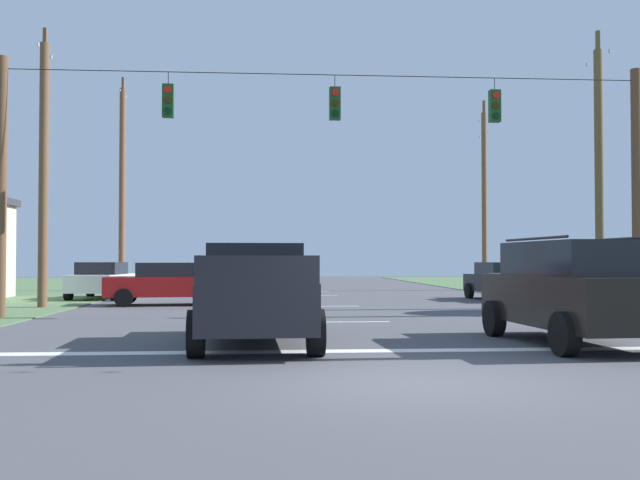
% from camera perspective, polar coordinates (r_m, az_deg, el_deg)
% --- Properties ---
extents(ground_plane, '(120.00, 120.00, 0.00)m').
position_cam_1_polar(ground_plane, '(10.02, 7.42, -10.93)').
color(ground_plane, '#47474C').
extents(stop_bar_stripe, '(15.88, 0.45, 0.01)m').
position_cam_1_polar(stop_bar_stripe, '(13.17, 4.54, -8.65)').
color(stop_bar_stripe, white).
rests_on(stop_bar_stripe, ground).
extents(lane_dash_0, '(2.50, 0.15, 0.01)m').
position_cam_1_polar(lane_dash_0, '(19.09, 1.77, -6.43)').
color(lane_dash_0, white).
rests_on(lane_dash_0, ground).
extents(lane_dash_1, '(2.50, 0.15, 0.01)m').
position_cam_1_polar(lane_dash_1, '(25.39, 0.26, -5.21)').
color(lane_dash_1, white).
rests_on(lane_dash_1, ground).
extents(lane_dash_2, '(2.50, 0.15, 0.01)m').
position_cam_1_polar(lane_dash_2, '(32.88, -0.78, -4.37)').
color(lane_dash_2, white).
rests_on(lane_dash_2, ground).
extents(lane_dash_3, '(2.50, 0.15, 0.01)m').
position_cam_1_polar(lane_dash_3, '(37.15, -1.18, -4.04)').
color(lane_dash_3, white).
rests_on(lane_dash_3, ground).
extents(overhead_signal_span, '(18.76, 0.31, 7.35)m').
position_cam_1_polar(overhead_signal_span, '(21.11, 0.80, 5.09)').
color(overhead_signal_span, brown).
rests_on(overhead_signal_span, ground).
extents(pickup_truck, '(2.41, 5.46, 1.95)m').
position_cam_1_polar(pickup_truck, '(14.20, -5.14, -4.23)').
color(pickup_truck, black).
rests_on(pickup_truck, ground).
extents(suv_black, '(2.42, 4.90, 2.05)m').
position_cam_1_polar(suv_black, '(14.82, 19.32, -3.67)').
color(suv_black, black).
rests_on(suv_black, ground).
extents(distant_car_crossing_white, '(2.23, 4.40, 1.52)m').
position_cam_1_polar(distant_car_crossing_white, '(31.37, -16.73, -3.01)').
color(distant_car_crossing_white, silver).
rests_on(distant_car_crossing_white, ground).
extents(distant_car_oncoming, '(4.46, 2.35, 1.52)m').
position_cam_1_polar(distant_car_oncoming, '(26.63, -11.91, -3.32)').
color(distant_car_oncoming, maroon).
rests_on(distant_car_oncoming, ground).
extents(distant_car_far_parked, '(2.27, 4.42, 1.52)m').
position_cam_1_polar(distant_car_far_parked, '(30.15, 14.14, -3.09)').
color(distant_car_far_parked, black).
rests_on(distant_car_far_parked, ground).
extents(utility_pole_mid_right, '(0.29, 1.77, 9.42)m').
position_cam_1_polar(utility_pole_mid_right, '(26.46, 21.04, 4.90)').
color(utility_pole_mid_right, brown).
rests_on(utility_pole_mid_right, ground).
extents(utility_pole_far_right, '(0.28, 1.78, 10.11)m').
position_cam_1_polar(utility_pole_far_right, '(39.67, 12.76, 3.41)').
color(utility_pole_far_right, brown).
rests_on(utility_pole_far_right, ground).
extents(utility_pole_mid_left, '(0.32, 1.53, 9.49)m').
position_cam_1_polar(utility_pole_mid_left, '(26.35, -20.86, 5.07)').
color(utility_pole_mid_left, brown).
rests_on(utility_pole_mid_left, ground).
extents(utility_pole_far_left, '(0.32, 1.64, 11.15)m').
position_cam_1_polar(utility_pole_far_left, '(39.26, -15.25, 4.06)').
color(utility_pole_far_left, brown).
rests_on(utility_pole_far_left, ground).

